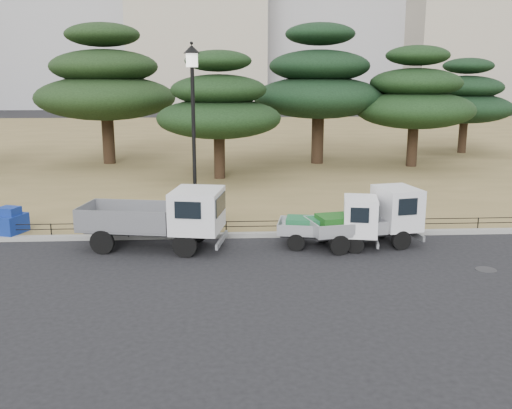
{
  "coord_description": "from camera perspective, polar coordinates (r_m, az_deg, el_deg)",
  "views": [
    {
      "loc": [
        -1.06,
        -16.47,
        5.5
      ],
      "look_at": [
        0.0,
        2.0,
        1.3
      ],
      "focal_mm": 40.0,
      "sensor_mm": 36.0,
      "label": 1
    }
  ],
  "objects": [
    {
      "name": "ground",
      "position": [
        17.39,
        0.38,
        -5.64
      ],
      "size": [
        220.0,
        220.0,
        0.0
      ],
      "primitive_type": "plane",
      "color": "black"
    },
    {
      "name": "truck_kei_front",
      "position": [
        18.71,
        7.98,
        -1.78
      ],
      "size": [
        3.36,
        1.91,
        1.67
      ],
      "rotation": [
        0.0,
        0.0,
        -0.19
      ],
      "color": "black",
      "rests_on": "ground"
    },
    {
      "name": "tarp_pile",
      "position": [
        21.67,
        -23.9,
        -1.61
      ],
      "size": [
        1.66,
        1.44,
        0.93
      ],
      "rotation": [
        0.0,
        0.0,
        -0.35
      ],
      "color": "navy",
      "rests_on": "lawn"
    },
    {
      "name": "pine_center_left",
      "position": [
        30.02,
        -3.75,
        9.85
      ],
      "size": [
        6.51,
        6.51,
        6.62
      ],
      "color": "black",
      "rests_on": "lawn"
    },
    {
      "name": "pine_east_near",
      "position": [
        35.33,
        15.63,
        10.26
      ],
      "size": [
        6.99,
        6.99,
        7.06
      ],
      "color": "black",
      "rests_on": "lawn"
    },
    {
      "name": "lawn",
      "position": [
        47.39,
        -1.99,
        6.21
      ],
      "size": [
        120.0,
        56.0,
        0.15
      ],
      "primitive_type": "cube",
      "color": "olive",
      "rests_on": "ground"
    },
    {
      "name": "pine_west_near",
      "position": [
        36.38,
        -14.84,
        11.6
      ],
      "size": [
        8.42,
        8.42,
        8.42
      ],
      "color": "black",
      "rests_on": "lawn"
    },
    {
      "name": "pine_center_right",
      "position": [
        35.47,
        6.31,
        11.95
      ],
      "size": [
        7.93,
        7.93,
        8.42
      ],
      "color": "black",
      "rests_on": "lawn"
    },
    {
      "name": "pipe_fence",
      "position": [
        19.9,
        -0.12,
        -1.94
      ],
      "size": [
        38.0,
        0.04,
        0.4
      ],
      "color": "black",
      "rests_on": "lawn"
    },
    {
      "name": "truck_large",
      "position": [
        18.58,
        -9.5,
        -1.09
      ],
      "size": [
        4.77,
        2.56,
        1.97
      ],
      "rotation": [
        0.0,
        0.0,
        -0.19
      ],
      "color": "black",
      "rests_on": "ground"
    },
    {
      "name": "truck_kei_rear",
      "position": [
        19.07,
        11.49,
        -1.28
      ],
      "size": [
        3.86,
        2.22,
        1.9
      ],
      "rotation": [
        0.0,
        0.0,
        0.21
      ],
      "color": "black",
      "rests_on": "ground"
    },
    {
      "name": "pine_east_far",
      "position": [
        42.79,
        20.23,
        9.9
      ],
      "size": [
        6.5,
        6.5,
        6.53
      ],
      "color": "black",
      "rests_on": "lawn"
    },
    {
      "name": "manhole",
      "position": [
        17.9,
        22.02,
        -6.05
      ],
      "size": [
        0.6,
        0.6,
        0.01
      ],
      "primitive_type": "cylinder",
      "color": "#2D2D30",
      "rests_on": "ground"
    },
    {
      "name": "street_lamp",
      "position": [
        19.42,
        -6.31,
        9.54
      ],
      "size": [
        0.57,
        0.57,
        6.32
      ],
      "color": "black",
      "rests_on": "lawn"
    },
    {
      "name": "curb",
      "position": [
        19.85,
        -0.1,
        -3.05
      ],
      "size": [
        120.0,
        0.25,
        0.16
      ],
      "primitive_type": "cube",
      "color": "gray",
      "rests_on": "ground"
    }
  ]
}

